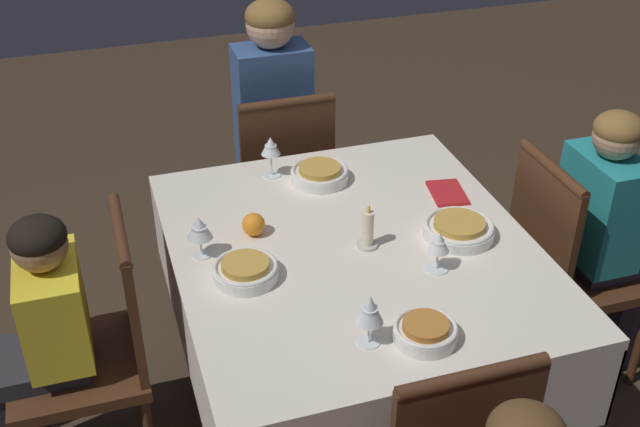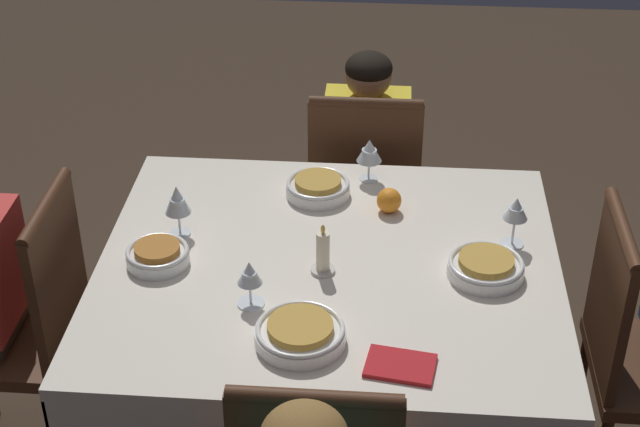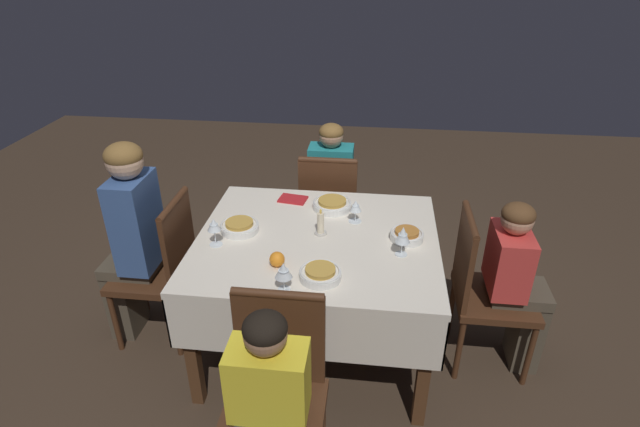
% 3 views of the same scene
% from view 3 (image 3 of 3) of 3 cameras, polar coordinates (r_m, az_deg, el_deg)
% --- Properties ---
extents(ground_plane, '(8.00, 8.00, 0.00)m').
position_cam_3_polar(ground_plane, '(3.07, -0.28, -14.61)').
color(ground_plane, '#3D2D21').
extents(dining_table, '(1.26, 1.11, 0.74)m').
position_cam_3_polar(dining_table, '(2.67, -0.31, -4.49)').
color(dining_table, silver).
rests_on(dining_table, ground_plane).
extents(chair_west, '(0.41, 0.41, 0.91)m').
position_cam_3_polar(chair_west, '(2.98, -17.54, -5.55)').
color(chair_west, '#472816').
rests_on(chair_west, ground_plane).
extents(chair_east, '(0.41, 0.41, 0.91)m').
position_cam_3_polar(chair_east, '(2.81, 18.09, -7.85)').
color(chair_east, '#472816').
rests_on(chair_east, ground_plane).
extents(chair_south, '(0.41, 0.41, 0.91)m').
position_cam_3_polar(chair_south, '(2.17, -5.09, -19.38)').
color(chair_south, '#472816').
rests_on(chair_south, ground_plane).
extents(chair_north, '(0.41, 0.41, 0.91)m').
position_cam_3_polar(chair_north, '(3.44, 1.04, 0.77)').
color(chair_north, '#472816').
rests_on(chair_north, ground_plane).
extents(person_adult_denim, '(0.34, 0.30, 1.22)m').
position_cam_3_polar(person_adult_denim, '(2.94, -20.77, -2.14)').
color(person_adult_denim, '#4C4233').
rests_on(person_adult_denim, ground_plane).
extents(person_child_red, '(0.33, 0.30, 0.99)m').
position_cam_3_polar(person_child_red, '(2.83, 21.58, -7.12)').
color(person_child_red, '#4C4233').
rests_on(person_child_red, ground_plane).
extents(person_child_yellow, '(0.30, 0.33, 0.97)m').
position_cam_3_polar(person_child_yellow, '(2.03, -6.14, -22.18)').
color(person_child_yellow, '#282833').
rests_on(person_child_yellow, ground_plane).
extents(person_child_teal, '(0.30, 0.33, 1.06)m').
position_cam_3_polar(person_child_teal, '(3.54, 1.32, 3.17)').
color(person_child_teal, '#383342').
rests_on(person_child_teal, ground_plane).
extents(bowl_west, '(0.21, 0.21, 0.06)m').
position_cam_3_polar(bowl_west, '(2.70, -9.18, -1.44)').
color(bowl_west, white).
rests_on(bowl_west, dining_table).
extents(wine_glass_west, '(0.07, 0.07, 0.15)m').
position_cam_3_polar(wine_glass_west, '(2.56, -12.03, -1.39)').
color(wine_glass_west, white).
rests_on(wine_glass_west, dining_table).
extents(bowl_east, '(0.17, 0.17, 0.06)m').
position_cam_3_polar(bowl_east, '(2.62, 9.89, -2.43)').
color(bowl_east, white).
rests_on(bowl_east, dining_table).
extents(wine_glass_east, '(0.07, 0.07, 0.16)m').
position_cam_3_polar(wine_glass_east, '(2.45, 9.44, -2.51)').
color(wine_glass_east, white).
rests_on(wine_glass_east, dining_table).
extents(bowl_south, '(0.19, 0.19, 0.06)m').
position_cam_3_polar(bowl_south, '(2.30, 0.03, -6.85)').
color(bowl_south, white).
rests_on(bowl_south, dining_table).
extents(wine_glass_south, '(0.08, 0.08, 0.14)m').
position_cam_3_polar(wine_glass_south, '(2.20, -4.20, -6.59)').
color(wine_glass_south, white).
rests_on(wine_glass_south, dining_table).
extents(bowl_north, '(0.22, 0.22, 0.06)m').
position_cam_3_polar(bowl_north, '(2.89, 1.40, 1.08)').
color(bowl_north, white).
rests_on(bowl_north, dining_table).
extents(wine_glass_north, '(0.07, 0.07, 0.13)m').
position_cam_3_polar(wine_glass_north, '(2.73, 4.09, 0.76)').
color(wine_glass_north, white).
rests_on(wine_glass_north, dining_table).
extents(candle_centerpiece, '(0.07, 0.07, 0.15)m').
position_cam_3_polar(candle_centerpiece, '(2.62, 0.07, -1.31)').
color(candle_centerpiece, beige).
rests_on(candle_centerpiece, dining_table).
extents(orange_fruit, '(0.07, 0.07, 0.07)m').
position_cam_3_polar(orange_fruit, '(2.39, -4.93, -5.23)').
color(orange_fruit, orange).
rests_on(orange_fruit, dining_table).
extents(napkin_red_folded, '(0.18, 0.14, 0.01)m').
position_cam_3_polar(napkin_red_folded, '(3.00, -3.12, 1.65)').
color(napkin_red_folded, red).
rests_on(napkin_red_folded, dining_table).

